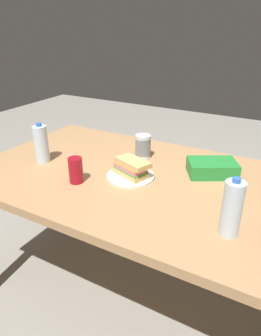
% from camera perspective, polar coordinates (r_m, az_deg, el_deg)
% --- Properties ---
extents(ground_plane, '(8.00, 8.00, 0.00)m').
position_cam_1_polar(ground_plane, '(1.94, 2.05, -21.68)').
color(ground_plane, gray).
extents(dining_table, '(1.72, 0.98, 0.74)m').
position_cam_1_polar(dining_table, '(1.52, 2.43, -4.49)').
color(dining_table, tan).
rests_on(dining_table, ground_plane).
extents(paper_plate, '(0.23, 0.23, 0.01)m').
position_cam_1_polar(paper_plate, '(1.48, 0.00, -1.54)').
color(paper_plate, white).
rests_on(paper_plate, dining_table).
extents(sandwich, '(0.20, 0.14, 0.08)m').
position_cam_1_polar(sandwich, '(1.45, 0.15, 0.07)').
color(sandwich, '#DBB26B').
rests_on(sandwich, paper_plate).
extents(soda_can_red, '(0.07, 0.07, 0.12)m').
position_cam_1_polar(soda_can_red, '(1.43, -10.19, -0.41)').
color(soda_can_red, maroon).
rests_on(soda_can_red, dining_table).
extents(chip_bag, '(0.27, 0.24, 0.07)m').
position_cam_1_polar(chip_bag, '(1.55, 15.00, 0.03)').
color(chip_bag, '#268C38').
rests_on(chip_bag, dining_table).
extents(water_bottle_tall, '(0.07, 0.07, 0.21)m').
position_cam_1_polar(water_bottle_tall, '(1.68, -16.33, 4.34)').
color(water_bottle_tall, silver).
rests_on(water_bottle_tall, dining_table).
extents(plastic_cup_stack, '(0.08, 0.08, 0.13)m').
position_cam_1_polar(plastic_cup_stack, '(1.67, 2.34, 4.04)').
color(plastic_cup_stack, silver).
rests_on(plastic_cup_stack, dining_table).
extents(water_bottle_spare, '(0.07, 0.07, 0.22)m').
position_cam_1_polar(water_bottle_spare, '(1.11, 18.41, -7.16)').
color(water_bottle_spare, silver).
rests_on(water_bottle_spare, dining_table).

